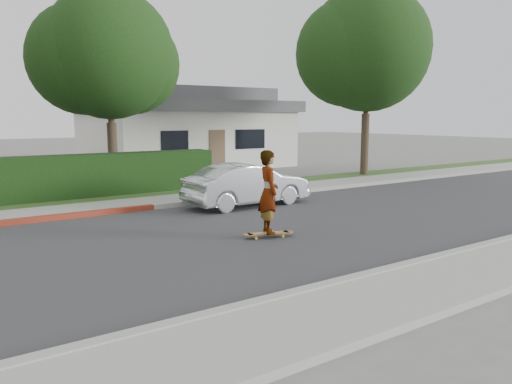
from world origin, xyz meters
TOP-DOWN VIEW (x-y plane):
  - ground at (0.00, 0.00)m, footprint 120.00×120.00m
  - road at (0.00, 0.00)m, footprint 60.00×8.00m
  - curb_near at (0.00, -4.10)m, footprint 60.00×0.20m
  - sidewalk_near at (0.00, -5.00)m, footprint 60.00×1.60m
  - curb_far at (0.00, 4.10)m, footprint 60.00×0.20m
  - sidewalk_far at (0.00, 5.00)m, footprint 60.00×1.60m
  - planting_strip at (0.00, 6.60)m, footprint 60.00×1.60m
  - tree_center at (1.49, 9.19)m, footprint 5.66×4.84m
  - tree_right at (12.49, 6.69)m, footprint 6.32×5.60m
  - house at (8.00, 16.00)m, footprint 10.60×8.60m
  - skateboard at (1.76, -0.72)m, footprint 1.22×0.58m
  - skateboarder at (1.76, -0.72)m, footprint 0.65×0.80m
  - car_silver at (3.68, 3.03)m, footprint 4.06×1.55m

SIDE VIEW (x-z plane):
  - ground at x=0.00m, z-range 0.00..0.00m
  - road at x=0.00m, z-range 0.00..0.01m
  - planting_strip at x=0.00m, z-range 0.00..0.10m
  - sidewalk_near at x=0.00m, z-range 0.00..0.12m
  - sidewalk_far at x=0.00m, z-range 0.00..0.12m
  - curb_near at x=0.00m, z-range 0.00..0.15m
  - curb_far at x=0.00m, z-range 0.00..0.15m
  - skateboard at x=1.76m, z-range 0.05..0.16m
  - car_silver at x=3.68m, z-range 0.00..1.32m
  - skateboarder at x=1.76m, z-range 0.12..2.00m
  - house at x=8.00m, z-range -0.05..4.25m
  - tree_center at x=1.49m, z-range 1.18..8.62m
  - tree_right at x=12.49m, z-range 1.35..9.91m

